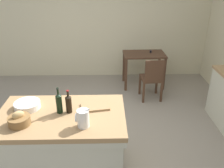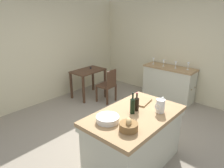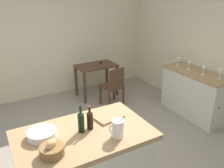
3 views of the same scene
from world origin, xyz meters
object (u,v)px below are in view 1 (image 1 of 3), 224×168
object	(u,v)px
bread_basket	(19,120)
wine_bottle_dark	(69,103)
island_table	(64,141)
wooden_chair	(152,78)
wine_bottle_amber	(59,103)
writing_desk	(144,59)
cutting_board	(95,106)
wash_bowl	(27,105)
pitcher	(83,118)

from	to	relation	value
bread_basket	wine_bottle_dark	distance (m)	0.56
island_table	wooden_chair	distance (m)	2.36
wine_bottle_dark	wine_bottle_amber	size ratio (longest dim) A/B	0.90
writing_desk	cutting_board	size ratio (longest dim) A/B	2.69
cutting_board	wine_bottle_dark	xyz separation A→B (m)	(-0.30, -0.10, 0.11)
wash_bowl	wine_bottle_amber	bearing A→B (deg)	-14.85
wash_bowl	wine_bottle_amber	xyz separation A→B (m)	(0.41, -0.11, 0.09)
wash_bowl	wine_bottle_dark	size ratio (longest dim) A/B	1.08
island_table	writing_desk	distance (m)	2.89
island_table	wash_bowl	world-z (taller)	wash_bowl
wooden_chair	bread_basket	world-z (taller)	bread_basket
pitcher	wash_bowl	size ratio (longest dim) A/B	0.78
writing_desk	wine_bottle_amber	xyz separation A→B (m)	(-1.38, -2.50, 0.37)
island_table	pitcher	distance (m)	0.63
bread_basket	wash_bowl	bearing A→B (deg)	92.72
writing_desk	cutting_board	xyz separation A→B (m)	(-0.97, -2.40, 0.25)
island_table	wash_bowl	size ratio (longest dim) A/B	4.83
wine_bottle_amber	wash_bowl	bearing A→B (deg)	165.15
pitcher	bread_basket	size ratio (longest dim) A/B	1.02
wash_bowl	cutting_board	world-z (taller)	wash_bowl
wash_bowl	bread_basket	bearing A→B (deg)	-87.28
wine_bottle_amber	wine_bottle_dark	bearing A→B (deg)	2.52
island_table	cutting_board	distance (m)	0.59
writing_desk	bread_basket	distance (m)	3.28
wooden_chair	cutting_board	size ratio (longest dim) A/B	2.60
wooden_chair	pitcher	xyz separation A→B (m)	(-1.15, -2.12, 0.50)
wooden_chair	wash_bowl	distance (m)	2.58
cutting_board	bread_basket	bearing A→B (deg)	-157.37
wooden_chair	cutting_board	bearing A→B (deg)	-121.06
cutting_board	wine_bottle_amber	xyz separation A→B (m)	(-0.41, -0.10, 0.12)
wine_bottle_dark	wine_bottle_amber	world-z (taller)	wine_bottle_amber
wine_bottle_amber	pitcher	bearing A→B (deg)	-43.36
wash_bowl	cutting_board	distance (m)	0.83
bread_basket	writing_desk	bearing A→B (deg)	56.91
writing_desk	cutting_board	distance (m)	2.60
pitcher	wine_bottle_dark	world-z (taller)	wine_bottle_dark
wash_bowl	island_table	bearing A→B (deg)	-18.98
wash_bowl	writing_desk	bearing A→B (deg)	53.05
island_table	pitcher	bearing A→B (deg)	-40.62
pitcher	wine_bottle_amber	world-z (taller)	wine_bottle_amber
island_table	bread_basket	size ratio (longest dim) A/B	6.36
pitcher	bread_basket	xyz separation A→B (m)	(-0.70, 0.05, -0.04)
island_table	wine_bottle_amber	xyz separation A→B (m)	(-0.01, 0.04, 0.53)
pitcher	wooden_chair	bearing A→B (deg)	61.45
writing_desk	wooden_chair	distance (m)	0.69
island_table	wine_bottle_amber	distance (m)	0.53
wash_bowl	wine_bottle_dark	xyz separation A→B (m)	(0.52, -0.10, 0.08)
wine_bottle_dark	wine_bottle_amber	bearing A→B (deg)	-177.48
island_table	bread_basket	world-z (taller)	bread_basket
writing_desk	wooden_chair	xyz separation A→B (m)	(0.07, -0.67, -0.16)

